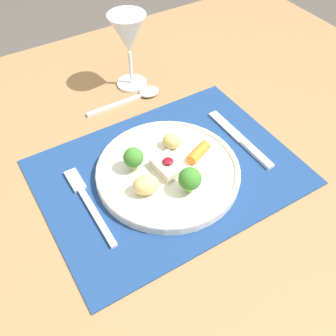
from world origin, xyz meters
TOP-DOWN VIEW (x-y plane):
  - ground_plane at (0.00, 0.00)m, footprint 8.00×8.00m
  - dining_table at (0.00, 0.00)m, footprint 1.46×1.19m
  - placemat at (0.00, 0.00)m, footprint 0.49×0.37m
  - dinner_plate at (-0.01, -0.01)m, footprint 0.28×0.28m
  - fork at (-0.17, 0.02)m, footprint 0.02×0.20m
  - knife at (0.18, -0.01)m, footprint 0.02×0.20m
  - spoon at (0.07, 0.24)m, footprint 0.18×0.04m
  - wine_glass_near at (0.08, 0.30)m, footprint 0.09×0.09m

SIDE VIEW (x-z plane):
  - ground_plane at x=0.00m, z-range 0.00..0.00m
  - dining_table at x=0.00m, z-range 0.29..1.02m
  - placemat at x=0.00m, z-range 0.73..0.73m
  - spoon at x=0.07m, z-range 0.73..0.74m
  - fork at x=-0.17m, z-range 0.73..0.74m
  - knife at x=0.18m, z-range 0.73..0.74m
  - dinner_plate at x=-0.01m, z-range 0.71..0.78m
  - wine_glass_near at x=0.08m, z-range 0.77..0.95m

